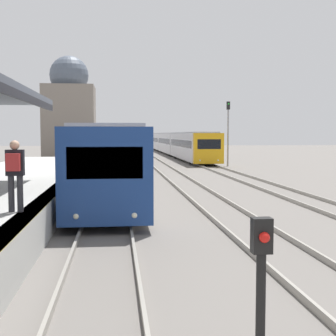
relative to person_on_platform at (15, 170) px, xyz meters
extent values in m
cube|color=black|center=(-0.33, 0.63, 1.90)|extent=(0.08, 16.50, 0.24)
cylinder|color=#2D2D33|center=(-0.10, 0.04, -0.56)|extent=(0.14, 0.14, 0.85)
cylinder|color=#2D2D33|center=(0.10, 0.04, -0.56)|extent=(0.14, 0.14, 0.85)
cube|color=black|center=(0.00, 0.04, 0.16)|extent=(0.40, 0.22, 0.60)
sphere|color=tan|center=(0.00, 0.04, 0.57)|extent=(0.22, 0.22, 0.22)
cube|color=#B22828|center=(0.00, -0.16, 0.18)|extent=(0.30, 0.18, 0.40)
cube|color=navy|center=(2.02, 2.13, -0.35)|extent=(2.66, 0.70, 2.75)
cube|color=black|center=(2.02, 1.80, 0.04)|extent=(2.08, 0.04, 0.88)
sphere|color=#EFEACC|center=(1.22, 1.79, -1.42)|extent=(0.16, 0.16, 0.16)
sphere|color=#EFEACC|center=(2.81, 1.79, -1.42)|extent=(0.16, 0.16, 0.16)
cube|color=#B7B7BC|center=(2.02, 10.93, -0.35)|extent=(2.66, 16.91, 2.75)
cube|color=gray|center=(2.02, 10.93, 1.09)|extent=(2.34, 16.57, 0.12)
cube|color=black|center=(2.02, 10.93, -0.04)|extent=(2.68, 15.56, 0.72)
cylinder|color=black|center=(0.88, 5.44, -1.64)|extent=(0.12, 0.70, 0.70)
cylinder|color=black|center=(3.15, 5.44, -1.64)|extent=(0.12, 0.70, 0.70)
cylinder|color=black|center=(0.88, 16.43, -1.64)|extent=(0.12, 0.70, 0.70)
cylinder|color=black|center=(3.15, 16.43, -1.64)|extent=(0.12, 0.70, 0.70)
cube|color=#B7B7BC|center=(2.02, 28.19, -0.35)|extent=(2.66, 16.91, 2.75)
cube|color=gray|center=(2.02, 28.19, 1.09)|extent=(2.34, 16.57, 0.12)
cube|color=black|center=(2.02, 28.19, -0.04)|extent=(2.68, 15.56, 0.72)
cylinder|color=black|center=(0.88, 22.70, -1.64)|extent=(0.12, 0.70, 0.70)
cylinder|color=black|center=(3.15, 22.70, -1.64)|extent=(0.12, 0.70, 0.70)
cylinder|color=black|center=(0.88, 33.69, -1.64)|extent=(0.12, 0.70, 0.70)
cylinder|color=black|center=(3.15, 33.69, -1.64)|extent=(0.12, 0.70, 0.70)
cube|color=#B7B7BC|center=(2.02, 45.45, -0.35)|extent=(2.66, 16.91, 2.75)
cube|color=gray|center=(2.02, 45.45, 1.09)|extent=(2.34, 16.57, 0.12)
cube|color=black|center=(2.02, 45.45, -0.04)|extent=(2.68, 15.56, 0.72)
cylinder|color=black|center=(0.88, 39.96, -1.64)|extent=(0.12, 0.70, 0.70)
cylinder|color=black|center=(3.15, 39.96, -1.64)|extent=(0.12, 0.70, 0.70)
cylinder|color=black|center=(0.88, 50.95, -1.64)|extent=(0.12, 0.70, 0.70)
cylinder|color=black|center=(3.15, 50.95, -1.64)|extent=(0.12, 0.70, 0.70)
cube|color=gold|center=(10.27, 28.94, -0.39)|extent=(2.64, 0.70, 2.66)
cube|color=black|center=(10.27, 28.61, -0.02)|extent=(2.06, 0.04, 0.85)
sphere|color=#EFEACC|center=(9.48, 28.60, -1.42)|extent=(0.16, 0.16, 0.16)
sphere|color=#EFEACC|center=(11.07, 28.60, -1.42)|extent=(0.16, 0.16, 0.16)
cube|color=silver|center=(10.27, 37.73, -0.39)|extent=(2.64, 16.87, 2.66)
cube|color=gray|center=(10.27, 37.73, 1.00)|extent=(2.32, 16.53, 0.12)
cube|color=black|center=(10.27, 37.73, -0.10)|extent=(2.66, 15.52, 0.69)
cylinder|color=black|center=(9.15, 32.24, -1.64)|extent=(0.12, 0.70, 0.70)
cylinder|color=black|center=(11.39, 32.24, -1.64)|extent=(0.12, 0.70, 0.70)
cylinder|color=black|center=(9.15, 43.21, -1.64)|extent=(0.12, 0.70, 0.70)
cylinder|color=black|center=(11.39, 43.21, -1.64)|extent=(0.12, 0.70, 0.70)
cube|color=silver|center=(10.27, 54.95, -0.39)|extent=(2.64, 16.87, 2.66)
cube|color=gray|center=(10.27, 54.95, 1.00)|extent=(2.32, 16.53, 0.12)
cube|color=black|center=(10.27, 54.95, -0.10)|extent=(2.66, 15.52, 0.69)
cylinder|color=black|center=(9.15, 49.46, -1.64)|extent=(0.12, 0.70, 0.70)
cylinder|color=black|center=(11.39, 49.46, -1.64)|extent=(0.12, 0.70, 0.70)
cylinder|color=black|center=(9.15, 60.43, -1.64)|extent=(0.12, 0.70, 0.70)
cylinder|color=black|center=(11.39, 60.43, -1.64)|extent=(0.12, 0.70, 0.70)
cube|color=silver|center=(10.27, 72.17, -0.39)|extent=(2.64, 16.87, 2.66)
cube|color=gray|center=(10.27, 72.17, 1.00)|extent=(2.32, 16.53, 0.12)
cube|color=black|center=(10.27, 72.17, -0.10)|extent=(2.66, 15.52, 0.69)
cylinder|color=black|center=(9.15, 66.69, -1.64)|extent=(0.12, 0.70, 0.70)
cylinder|color=black|center=(11.39, 66.69, -1.64)|extent=(0.12, 0.70, 0.70)
cylinder|color=black|center=(9.15, 77.65, -1.64)|extent=(0.12, 0.70, 0.70)
cylinder|color=black|center=(11.39, 77.65, -1.64)|extent=(0.12, 0.70, 0.70)
cylinder|color=black|center=(3.78, -6.55, -1.19)|extent=(0.10, 0.10, 1.61)
cube|color=black|center=(3.78, -6.55, -0.20)|extent=(0.20, 0.14, 0.36)
sphere|color=red|center=(3.78, -6.64, -0.20)|extent=(0.11, 0.11, 0.11)
cylinder|color=gray|center=(12.08, 29.25, 0.85)|extent=(0.14, 0.14, 5.68)
cube|color=black|center=(12.08, 29.25, 3.34)|extent=(0.28, 0.20, 0.70)
sphere|color=green|center=(12.08, 29.13, 3.48)|extent=(0.14, 0.14, 0.14)
cube|color=slate|center=(-2.40, 37.67, 1.86)|extent=(5.09, 5.09, 7.71)
sphere|color=#4C5666|center=(-2.40, 37.67, 6.80)|extent=(3.92, 3.92, 3.92)
camera|label=1|loc=(2.34, -11.06, 0.81)|focal=50.00mm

